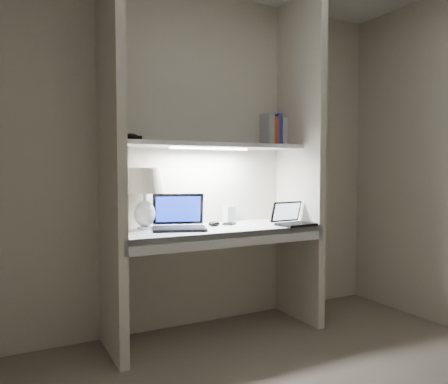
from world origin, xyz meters
TOP-DOWN VIEW (x-y plane):
  - back_wall at (0.00, 1.50)m, footprint 3.20×0.01m
  - alcove_panel_left at (-0.73, 1.23)m, footprint 0.06×0.55m
  - alcove_panel_right at (0.73, 1.23)m, footprint 0.06×0.55m
  - desk at (0.00, 1.23)m, footprint 1.40×0.55m
  - desk_apron at (0.00, 0.96)m, footprint 1.46×0.03m
  - shelf at (0.00, 1.32)m, footprint 1.40×0.36m
  - strip_light at (0.00, 1.32)m, footprint 0.60×0.04m
  - table_lamp at (-0.48, 1.35)m, footprint 0.29×0.29m
  - laptop_main at (-0.27, 1.26)m, footprint 0.43×0.40m
  - laptop_netbook at (0.55, 1.07)m, footprint 0.28×0.25m
  - speaker at (0.23, 1.45)m, footprint 0.11×0.09m
  - mouse at (0.01, 1.27)m, footprint 0.11×0.07m
  - cable_coil at (0.15, 1.31)m, footprint 0.13×0.13m
  - sticky_note at (-0.64, 1.28)m, footprint 0.11×0.11m
  - book_row at (0.65, 1.43)m, footprint 0.24×0.17m
  - shelf_box at (-0.64, 1.37)m, footprint 0.08×0.07m
  - shelf_gadget at (-0.58, 1.32)m, footprint 0.12×0.09m

SIDE VIEW (x-z plane):
  - desk_apron at x=0.00m, z-range 0.67..0.77m
  - desk at x=0.00m, z-range 0.73..0.77m
  - sticky_note at x=-0.64m, z-range 0.77..0.77m
  - cable_coil at x=0.15m, z-range 0.77..0.78m
  - mouse at x=0.01m, z-range 0.77..0.81m
  - laptop_netbook at x=0.55m, z-range 0.73..0.89m
  - laptop_main at x=-0.27m, z-range 0.70..0.94m
  - speaker at x=0.23m, z-range 0.77..0.90m
  - table_lamp at x=-0.48m, z-range 0.84..1.26m
  - back_wall at x=0.00m, z-range 0.00..2.50m
  - alcove_panel_left at x=-0.73m, z-range 0.00..2.50m
  - alcove_panel_right at x=0.73m, z-range 0.00..2.50m
  - strip_light at x=0.00m, z-range 1.32..1.34m
  - shelf at x=0.00m, z-range 1.34..1.36m
  - shelf_gadget at x=-0.58m, z-range 1.37..1.41m
  - shelf_box at x=-0.64m, z-range 1.36..1.49m
  - book_row at x=0.65m, z-range 1.36..1.61m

